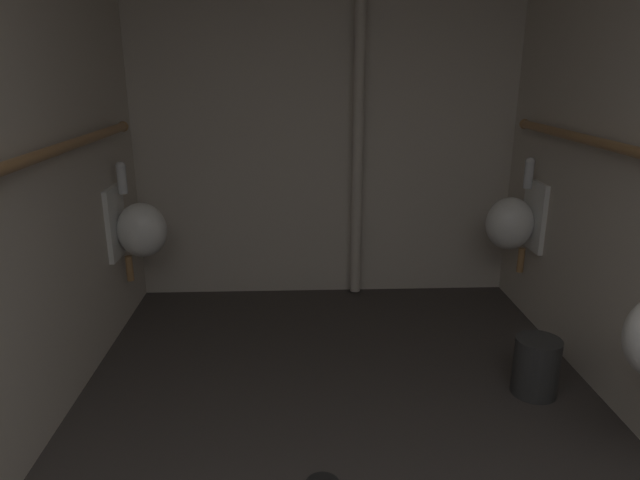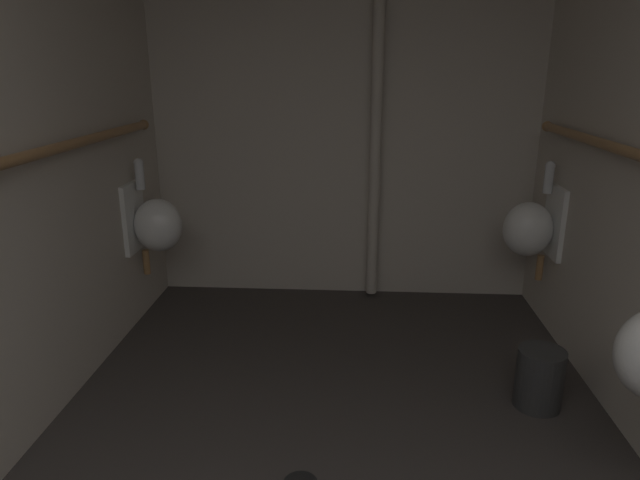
% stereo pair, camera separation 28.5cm
% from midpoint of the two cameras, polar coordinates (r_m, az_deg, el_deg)
% --- Properties ---
extents(wall_back, '(2.77, 0.06, 2.54)m').
position_cam_midpoint_polar(wall_back, '(3.97, 4.54, 12.25)').
color(wall_back, beige).
rests_on(wall_back, ground).
extents(urinal_left_mid, '(0.32, 0.30, 0.76)m').
position_cam_midpoint_polar(urinal_left_mid, '(3.68, -14.29, 1.61)').
color(urinal_left_mid, white).
extents(urinal_right_far, '(0.32, 0.30, 0.76)m').
position_cam_midpoint_polar(urinal_right_far, '(3.76, 22.69, 1.14)').
color(urinal_right_far, white).
extents(standpipe_back_wall, '(0.08, 0.08, 2.49)m').
position_cam_midpoint_polar(standpipe_back_wall, '(3.87, 7.86, 12.02)').
color(standpipe_back_wall, beige).
rests_on(standpipe_back_wall, ground).
extents(waste_bin, '(0.23, 0.23, 0.30)m').
position_cam_midpoint_polar(waste_bin, '(3.07, 23.90, -12.75)').
color(waste_bin, '#2D2D2D').
rests_on(waste_bin, ground).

